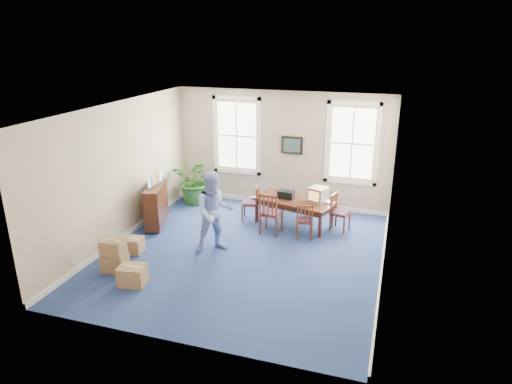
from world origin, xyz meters
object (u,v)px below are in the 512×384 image
(chair_near_left, at_px, (271,213))
(conference_table, at_px, (294,212))
(man, at_px, (214,212))
(cardboard_boxes, at_px, (124,254))
(potted_plant, at_px, (195,181))
(crt_tv, at_px, (318,194))
(credenza, at_px, (156,206))

(chair_near_left, bearing_deg, conference_table, -115.98)
(man, distance_m, cardboard_boxes, 2.08)
(potted_plant, xyz_separation_m, cardboard_boxes, (0.25, -4.03, -0.30))
(crt_tv, distance_m, chair_near_left, 1.27)
(man, distance_m, credenza, 2.20)
(potted_plant, height_order, cardboard_boxes, potted_plant)
(conference_table, xyz_separation_m, man, (-1.35, -1.94, 0.58))
(crt_tv, relative_size, chair_near_left, 0.41)
(cardboard_boxes, bearing_deg, credenza, 103.33)
(man, bearing_deg, potted_plant, 89.84)
(crt_tv, distance_m, credenza, 4.07)
(cardboard_boxes, bearing_deg, conference_table, 50.44)
(credenza, bearing_deg, crt_tv, -2.38)
(conference_table, bearing_deg, crt_tv, 19.57)
(conference_table, bearing_deg, chair_near_left, -105.79)
(cardboard_boxes, bearing_deg, potted_plant, 93.54)
(credenza, xyz_separation_m, cardboard_boxes, (0.55, -2.30, -0.14))
(crt_tv, bearing_deg, chair_near_left, -122.66)
(chair_near_left, relative_size, cardboard_boxes, 0.82)
(conference_table, distance_m, cardboard_boxes, 4.35)
(crt_tv, bearing_deg, credenza, -142.99)
(chair_near_left, height_order, man, man)
(chair_near_left, bearing_deg, crt_tv, -138.99)
(conference_table, relative_size, chair_near_left, 1.88)
(crt_tv, height_order, chair_near_left, chair_near_left)
(conference_table, distance_m, man, 2.44)
(potted_plant, bearing_deg, conference_table, -12.54)
(cardboard_boxes, bearing_deg, chair_near_left, 48.55)
(credenza, height_order, potted_plant, potted_plant)
(chair_near_left, xyz_separation_m, man, (-0.95, -1.27, 0.39))
(crt_tv, bearing_deg, cardboard_boxes, -113.33)
(conference_table, xyz_separation_m, crt_tv, (0.59, 0.05, 0.52))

